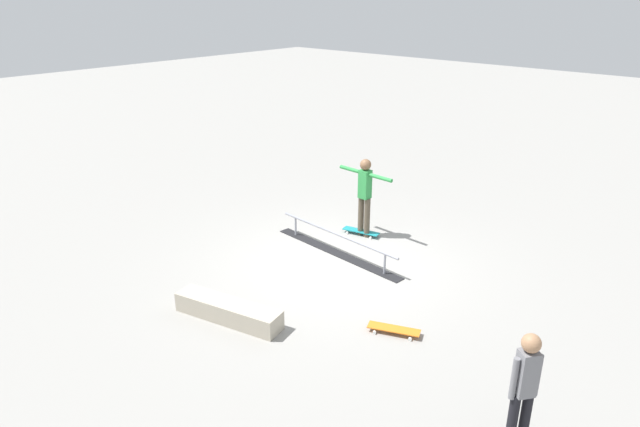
{
  "coord_description": "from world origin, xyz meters",
  "views": [
    {
      "loc": [
        -6.14,
        7.39,
        4.89
      ],
      "look_at": [
        0.32,
        0.17,
        1.0
      ],
      "focal_mm": 31.62,
      "sensor_mm": 36.0,
      "label": 1
    }
  ],
  "objects": [
    {
      "name": "ground_plane",
      "position": [
        0.0,
        0.0,
        0.0
      ],
      "size": [
        60.0,
        60.0,
        0.0
      ],
      "primitive_type": "plane",
      "color": "gray"
    },
    {
      "name": "bystander_grey_shirt",
      "position": [
        -4.48,
        2.21,
        0.87
      ],
      "size": [
        0.26,
        0.32,
        1.54
      ],
      "rotation": [
        0.0,
        0.0,
        4.07
      ],
      "color": "black",
      "rests_on": "ground_plane"
    },
    {
      "name": "grind_rail",
      "position": [
        0.32,
        -0.33,
        0.19
      ],
      "size": [
        3.21,
        0.46,
        0.44
      ],
      "rotation": [
        0.0,
        0.0,
        -0.07
      ],
      "color": "black",
      "rests_on": "ground_plane"
    },
    {
      "name": "loose_skateboard_orange",
      "position": [
        -2.12,
        1.22,
        0.07
      ],
      "size": [
        0.81,
        0.5,
        0.09
      ],
      "rotation": [
        0.0,
        0.0,
        0.4
      ],
      "color": "orange",
      "rests_on": "ground_plane"
    },
    {
      "name": "skate_ledge",
      "position": [
        0.05,
        2.65,
        0.16
      ],
      "size": [
        1.88,
        0.81,
        0.32
      ],
      "primitive_type": "cube",
      "rotation": [
        0.0,
        0.0,
        0.23
      ],
      "color": "#B2A893",
      "rests_on": "ground_plane"
    },
    {
      "name": "skater_main",
      "position": [
        0.46,
        -1.37,
        0.98
      ],
      "size": [
        1.36,
        0.23,
        1.68
      ],
      "rotation": [
        0.0,
        0.0,
        6.24
      ],
      "color": "brown",
      "rests_on": "ground_plane"
    },
    {
      "name": "skateboard_main",
      "position": [
        0.53,
        -1.37,
        0.07
      ],
      "size": [
        0.82,
        0.39,
        0.09
      ],
      "rotation": [
        0.0,
        0.0,
        0.22
      ],
      "color": "teal",
      "rests_on": "ground_plane"
    }
  ]
}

